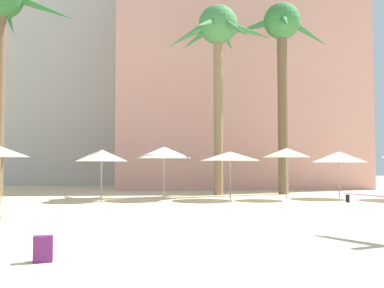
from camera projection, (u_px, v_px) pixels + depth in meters
ground at (168, 283)px, 5.85m from camera, size 120.00×120.00×0.00m
hotel_pink at (233, 84)px, 33.53m from camera, size 16.65×10.60×15.36m
hotel_tower_gray at (12, 12)px, 39.47m from camera, size 19.35×8.77×30.32m
palm_tree_far_left at (0, 16)px, 20.90m from camera, size 6.60×6.83×10.62m
palm_tree_left at (218, 39)px, 23.97m from camera, size 5.78×5.48×10.23m
palm_tree_center at (282, 41)px, 24.57m from camera, size 5.69×5.62×10.57m
cafe_umbrella_0 at (0, 152)px, 19.47m from camera, size 2.47×2.47×2.39m
cafe_umbrella_1 at (339, 157)px, 21.10m from camera, size 2.54×2.54×2.22m
cafe_umbrella_2 at (102, 155)px, 19.55m from camera, size 2.29×2.29×2.26m
cafe_umbrella_4 at (286, 153)px, 20.32m from camera, size 2.15×2.15×2.35m
cafe_umbrella_5 at (230, 156)px, 20.18m from camera, size 2.73×2.73×2.19m
cafe_umbrella_6 at (164, 153)px, 20.33m from camera, size 2.54×2.54×2.41m
beach_towel at (119, 257)px, 7.47m from camera, size 1.65×1.02×0.01m
backpack at (43, 249)px, 7.13m from camera, size 0.33×0.28×0.42m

